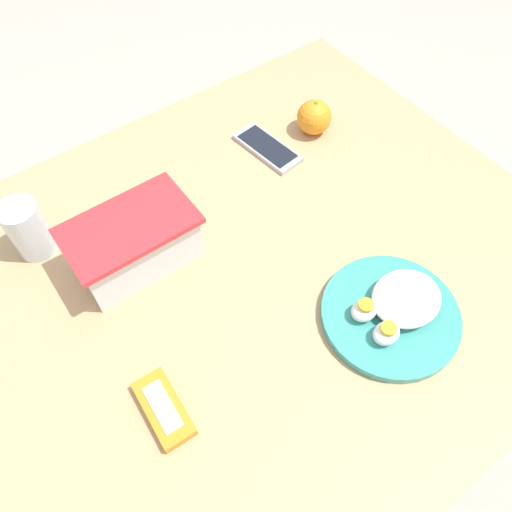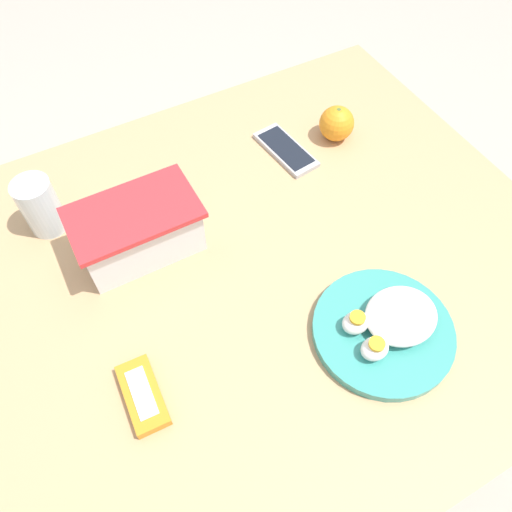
{
  "view_description": "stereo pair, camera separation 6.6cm",
  "coord_description": "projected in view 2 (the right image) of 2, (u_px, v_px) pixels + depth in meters",
  "views": [
    {
      "loc": [
        -0.3,
        -0.4,
        1.48
      ],
      "look_at": [
        -0.0,
        -0.0,
        0.76
      ],
      "focal_mm": 35.0,
      "sensor_mm": 36.0,
      "label": 1
    },
    {
      "loc": [
        -0.24,
        -0.44,
        1.48
      ],
      "look_at": [
        -0.0,
        -0.0,
        0.76
      ],
      "focal_mm": 35.0,
      "sensor_mm": 36.0,
      "label": 2
    }
  ],
  "objects": [
    {
      "name": "ground_plane",
      "position": [
        257.0,
        398.0,
        1.5
      ],
      "size": [
        10.0,
        10.0,
        0.0
      ],
      "primitive_type": "plane",
      "color": "#B2A899"
    },
    {
      "name": "table",
      "position": [
        257.0,
        284.0,
        0.96
      ],
      "size": [
        1.11,
        0.95,
        0.73
      ],
      "color": "tan",
      "rests_on": "ground_plane"
    },
    {
      "name": "food_container",
      "position": [
        139.0,
        232.0,
        0.88
      ],
      "size": [
        0.22,
        0.13,
        0.11
      ],
      "color": "white",
      "rests_on": "table"
    },
    {
      "name": "orange_fruit",
      "position": [
        337.0,
        123.0,
        1.06
      ],
      "size": [
        0.07,
        0.07,
        0.07
      ],
      "color": "orange",
      "rests_on": "table"
    },
    {
      "name": "rice_plate",
      "position": [
        387.0,
        327.0,
        0.81
      ],
      "size": [
        0.23,
        0.23,
        0.06
      ],
      "color": "teal",
      "rests_on": "table"
    },
    {
      "name": "candy_bar",
      "position": [
        143.0,
        395.0,
        0.75
      ],
      "size": [
        0.06,
        0.12,
        0.02
      ],
      "color": "orange",
      "rests_on": "table"
    },
    {
      "name": "cell_phone",
      "position": [
        286.0,
        150.0,
        1.06
      ],
      "size": [
        0.08,
        0.16,
        0.01
      ],
      "color": "#ADADB2",
      "rests_on": "table"
    },
    {
      "name": "drinking_glass",
      "position": [
        40.0,
        206.0,
        0.9
      ],
      "size": [
        0.07,
        0.07,
        0.11
      ],
      "color": "silver",
      "rests_on": "table"
    }
  ]
}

